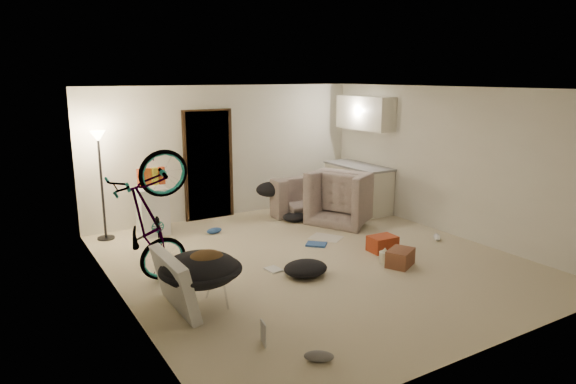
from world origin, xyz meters
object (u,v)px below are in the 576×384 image
mini_fridge (153,211)px  bicycle (152,250)px  kitchen_counter (358,188)px  drink_case_b (382,244)px  sofa (311,197)px  floor_lamp (100,162)px  saucer_chair (201,277)px  juicer (385,256)px  drink_case_a (400,258)px  armchair (348,202)px  tv_box (175,283)px

mini_fridge → bicycle: bearing=-105.0°
kitchen_counter → mini_fridge: size_ratio=1.85×
drink_case_b → sofa: bearing=83.6°
floor_lamp → saucer_chair: floor_lamp is taller
bicycle → mini_fridge: size_ratio=2.25×
bicycle → juicer: bicycle is taller
floor_lamp → drink_case_b: (3.55, -2.87, -1.19)m
saucer_chair → juicer: saucer_chair is taller
floor_lamp → juicer: (3.25, -3.26, -1.21)m
drink_case_a → juicer: drink_case_a is taller
mini_fridge → drink_case_a: 4.25m
floor_lamp → drink_case_b: 4.71m
floor_lamp → kitchen_counter: size_ratio=1.21×
floor_lamp → sofa: bearing=-2.9°
kitchen_counter → sofa: size_ratio=0.78×
kitchen_counter → mini_fridge: 4.08m
kitchen_counter → bicycle: 5.02m
armchair → saucer_chair: bearing=93.0°
tv_box → drink_case_a: 3.26m
armchair → saucer_chair: size_ratio=1.15×
tv_box → drink_case_b: bearing=5.2°
bicycle → juicer: 3.30m
tv_box → armchair: bearing=26.1°
mini_fridge → floor_lamp: bearing=174.7°
tv_box → mini_fridge: bearing=77.2°
mini_fridge → drink_case_a: bearing=-50.8°
sofa → drink_case_a: 3.35m
kitchen_counter → bicycle: bicycle is taller
tv_box → drink_case_b: tv_box is taller
saucer_chair → drink_case_a: bearing=-3.0°
armchair → drink_case_b: armchair is taller
floor_lamp → saucer_chair: (0.37, -3.32, -0.90)m
tv_box → drink_case_a: (3.24, -0.28, -0.22)m
sofa → bicycle: (-3.89, -2.14, 0.20)m
kitchen_counter → juicer: bearing=-121.2°
saucer_chair → armchair: bearing=29.5°
mini_fridge → drink_case_a: size_ratio=1.91×
floor_lamp → saucer_chair: bearing=-83.6°
floor_lamp → armchair: size_ratio=1.64×
floor_lamp → sofa: size_ratio=0.95×
armchair → kitchen_counter: bearing=-77.9°
bicycle → drink_case_a: bearing=-108.6°
floor_lamp → tv_box: 3.35m
juicer → sofa: bearing=76.4°
kitchen_counter → tv_box: (-4.73, -2.55, -0.10)m
kitchen_counter → sofa: 0.97m
floor_lamp → juicer: size_ratio=7.86×
floor_lamp → drink_case_a: (3.34, -3.48, -1.19)m
sofa → drink_case_a: size_ratio=4.51×
bicycle → juicer: bearing=-105.6°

